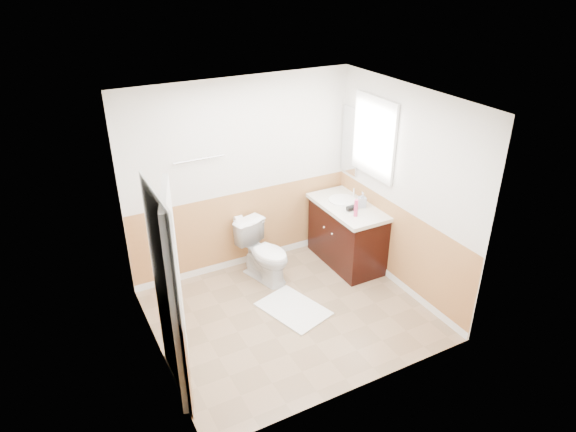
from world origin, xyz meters
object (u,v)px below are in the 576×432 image
bath_mat (293,309)px  soap_dispenser (362,200)px  vanity_cabinet (347,235)px  lotion_bottle (356,208)px  toilet (265,252)px

bath_mat → soap_dispenser: bearing=21.4°
vanity_cabinet → soap_dispenser: soap_dispenser is taller
soap_dispenser → bath_mat: bearing=-158.6°
bath_mat → lotion_bottle: bearing=16.8°
toilet → lotion_bottle: (1.04, -0.45, 0.58)m
bath_mat → soap_dispenser: size_ratio=3.95×
lotion_bottle → bath_mat: bearing=-163.2°
vanity_cabinet → soap_dispenser: 0.58m
toilet → soap_dispenser: (1.26, -0.27, 0.57)m
lotion_bottle → soap_dispenser: (0.22, 0.18, -0.01)m
bath_mat → vanity_cabinet: vanity_cabinet is taller
toilet → bath_mat: (0.00, -0.77, -0.37)m
lotion_bottle → toilet: bearing=156.5°
bath_mat → toilet: bearing=90.0°
vanity_cabinet → lotion_bottle: size_ratio=5.00×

